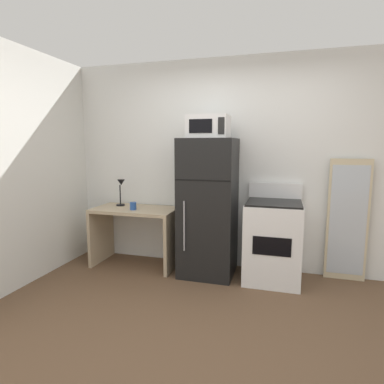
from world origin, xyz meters
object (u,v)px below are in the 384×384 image
at_px(coffee_mug, 133,206).
at_px(microwave, 208,127).
at_px(refrigerator, 208,208).
at_px(leaning_mirror, 348,220).
at_px(desk, 136,226).
at_px(desk_lamp, 121,188).
at_px(oven_range, 273,241).

xyz_separation_m(coffee_mug, microwave, (0.94, 0.07, 0.96)).
bearing_deg(refrigerator, leaning_mirror, 9.44).
bearing_deg(leaning_mirror, desk, -174.38).
relative_size(coffee_mug, refrigerator, 0.06).
bearing_deg(leaning_mirror, refrigerator, -170.56).
bearing_deg(leaning_mirror, microwave, -169.81).
xyz_separation_m(refrigerator, microwave, (0.00, -0.02, 0.94)).
relative_size(coffee_mug, microwave, 0.21).
height_order(microwave, leaning_mirror, microwave).
relative_size(coffee_mug, leaning_mirror, 0.07).
height_order(coffee_mug, refrigerator, refrigerator).
relative_size(microwave, leaning_mirror, 0.33).
height_order(desk, desk_lamp, desk_lamp).
xyz_separation_m(desk, desk_lamp, (-0.24, 0.09, 0.47)).
distance_m(desk, desk_lamp, 0.54).
xyz_separation_m(desk_lamp, refrigerator, (1.20, -0.10, -0.18)).
distance_m(desk, leaning_mirror, 2.55).
height_order(microwave, oven_range, microwave).
height_order(desk, microwave, microwave).
distance_m(coffee_mug, leaning_mirror, 2.53).
relative_size(desk, leaning_mirror, 0.76).
relative_size(oven_range, leaning_mirror, 0.79).
bearing_deg(oven_range, desk_lamp, 177.20).
bearing_deg(microwave, oven_range, 1.99).
bearing_deg(refrigerator, microwave, -89.67).
xyz_separation_m(desk_lamp, microwave, (1.20, -0.12, 0.76)).
height_order(desk_lamp, coffee_mug, desk_lamp).
relative_size(desk_lamp, coffee_mug, 3.72).
bearing_deg(microwave, coffee_mug, -175.85).
bearing_deg(desk_lamp, coffee_mug, -35.58).
bearing_deg(oven_range, microwave, -178.01).
bearing_deg(microwave, desk_lamp, 174.22).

